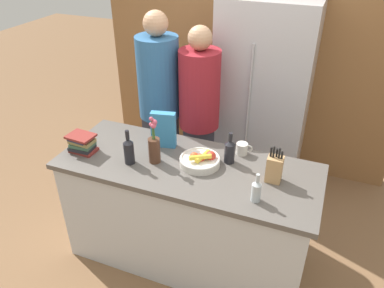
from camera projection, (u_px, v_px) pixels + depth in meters
name	position (u px, v px, depth m)	size (l,w,h in m)	color
ground_plane	(188.00, 254.00, 3.16)	(14.00, 14.00, 0.00)	brown
kitchen_island	(188.00, 213.00, 2.92)	(1.89, 0.74, 0.91)	silver
back_wall_wood	(249.00, 47.00, 3.79)	(3.09, 0.12, 2.60)	olive
refrigerator	(262.00, 98.00, 3.62)	(0.85, 0.63, 1.87)	#B7B7BC
fruit_bowl	(200.00, 160.00, 2.66)	(0.29, 0.29, 0.10)	silver
knife_block	(274.00, 169.00, 2.47)	(0.10, 0.09, 0.27)	tan
flower_vase	(154.00, 146.00, 2.65)	(0.09, 0.09, 0.37)	#4C2D1E
cereal_box	(164.00, 130.00, 2.82)	(0.19, 0.10, 0.29)	teal
coffee_mug	(242.00, 149.00, 2.78)	(0.12, 0.09, 0.09)	silver
book_stack	(82.00, 143.00, 2.80)	(0.21, 0.16, 0.14)	maroon
bottle_oil	(256.00, 190.00, 2.30)	(0.06, 0.06, 0.20)	#B2BCC1
bottle_vinegar	(230.00, 151.00, 2.66)	(0.08, 0.08, 0.24)	black
bottle_wine	(129.00, 150.00, 2.65)	(0.07, 0.07, 0.26)	black
person_at_sink	(159.00, 100.00, 3.38)	(0.37, 0.37, 1.80)	#383842
person_in_blue	(199.00, 112.00, 3.30)	(0.36, 0.36, 1.71)	#383842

